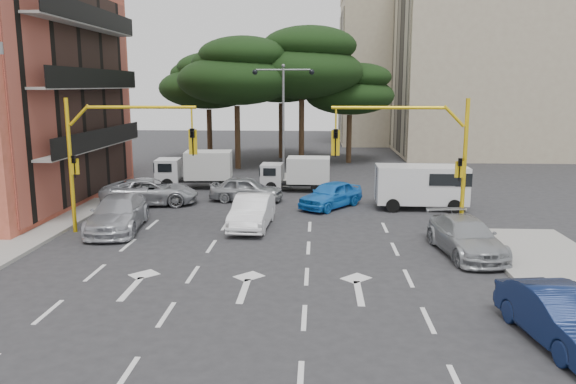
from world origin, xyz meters
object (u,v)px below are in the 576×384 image
signal_mast_left (109,147)px  car_blue_compact (331,195)px  van_white (421,187)px  signal_mast_right (423,148)px  car_silver_cross_a (150,192)px  car_silver_cross_b (247,189)px  box_truck_a (195,170)px  car_navy_parked (560,317)px  car_silver_wagon (118,214)px  street_lamp_center (283,102)px  car_silver_parked (466,237)px  box_truck_b (296,174)px  car_white_hatch (252,212)px

signal_mast_left → car_blue_compact: bearing=30.3°
van_white → signal_mast_right: bearing=-9.8°
car_silver_cross_a → car_silver_cross_b: size_ratio=1.27×
signal_mast_right → car_blue_compact: 7.57m
van_white → box_truck_a: size_ratio=0.98×
car_blue_compact → car_navy_parked: bearing=-34.2°
signal_mast_right → car_silver_wagon: signal_mast_right is taller
van_white → car_silver_cross_a: bearing=-90.3°
street_lamp_center → van_white: street_lamp_center is taller
car_silver_wagon → car_silver_parked: bearing=-18.0°
car_silver_cross_a → car_navy_parked: (15.52, -16.25, -0.03)m
car_silver_cross_a → car_navy_parked: 22.47m
street_lamp_center → box_truck_b: bearing=-73.9°
car_silver_cross_a → box_truck_a: bearing=-24.2°
street_lamp_center → car_silver_cross_b: size_ratio=1.87×
car_white_hatch → car_blue_compact: size_ratio=1.09×
car_blue_compact → box_truck_a: box_truck_a is taller
car_silver_cross_a → van_white: 14.83m
car_blue_compact → car_white_hatch: bearing=-92.7°
car_silver_wagon → box_truck_a: bearing=76.9°
signal_mast_left → van_white: size_ratio=1.26×
street_lamp_center → signal_mast_left: bearing=-115.9°
box_truck_a → car_silver_parked: bearing=-139.7°
car_white_hatch → box_truck_a: bearing=118.8°
signal_mast_right → van_white: 6.46m
signal_mast_right → box_truck_a: signal_mast_right is taller
street_lamp_center → car_silver_parked: bearing=-63.8°
car_silver_wagon → car_silver_cross_b: car_silver_wagon is taller
car_silver_wagon → van_white: 15.57m
signal_mast_right → car_white_hatch: size_ratio=1.31×
car_silver_cross_b → car_silver_parked: (9.86, -9.77, -0.00)m
car_silver_cross_b → signal_mast_right: bearing=-126.8°
signal_mast_right → van_white: size_ratio=1.26×
signal_mast_right → signal_mast_left: 13.61m
street_lamp_center → car_silver_cross_a: size_ratio=1.47×
car_navy_parked → signal_mast_right: bearing=90.5°
signal_mast_left → car_silver_parked: signal_mast_left is taller
signal_mast_right → box_truck_b: bearing=118.8°
car_silver_cross_b → car_navy_parked: bearing=-145.9°
signal_mast_right → car_navy_parked: (1.77, -10.22, -3.18)m
car_silver_wagon → van_white: (14.62, 5.33, 0.42)m
signal_mast_left → van_white: 16.00m
street_lamp_center → car_white_hatch: size_ratio=1.70×
car_navy_parked → car_silver_parked: car_silver_parked is taller
box_truck_a → box_truck_b: size_ratio=1.12×
car_blue_compact → car_navy_parked: size_ratio=0.98×
box_truck_b → car_white_hatch: bearing=171.8°
car_white_hatch → car_silver_wagon: size_ratio=0.86×
car_blue_compact → box_truck_b: bearing=150.4°
car_navy_parked → box_truck_a: size_ratio=0.88×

